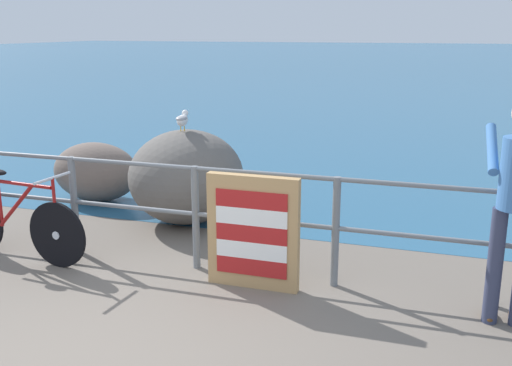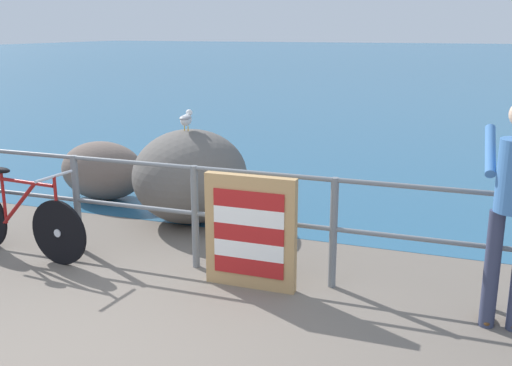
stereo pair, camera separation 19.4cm
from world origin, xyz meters
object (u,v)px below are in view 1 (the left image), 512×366
(bicycle, at_px, (16,222))
(breakwater_boulder_left, at_px, (96,172))
(folded_deckchair_stack, at_px, (253,232))
(breakwater_boulder_main, at_px, (186,177))
(seagull, at_px, (182,119))

(bicycle, bearing_deg, breakwater_boulder_left, 106.51)
(folded_deckchair_stack, distance_m, breakwater_boulder_main, 2.06)
(folded_deckchair_stack, xyz_separation_m, breakwater_boulder_main, (-1.35, 1.55, 0.04))
(breakwater_boulder_left, relative_size, seagull, 3.54)
(bicycle, height_order, seagull, seagull)
(seagull, bearing_deg, bicycle, 136.93)
(breakwater_boulder_main, relative_size, breakwater_boulder_left, 1.18)
(bicycle, relative_size, folded_deckchair_stack, 1.63)
(bicycle, relative_size, breakwater_boulder_main, 1.19)
(folded_deckchair_stack, bearing_deg, seagull, 132.16)
(bicycle, height_order, folded_deckchair_stack, folded_deckchair_stack)
(bicycle, bearing_deg, breakwater_boulder_main, 60.98)
(breakwater_boulder_left, distance_m, seagull, 1.84)
(breakwater_boulder_main, height_order, breakwater_boulder_left, breakwater_boulder_main)
(folded_deckchair_stack, xyz_separation_m, seagull, (-1.35, 1.49, 0.74))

